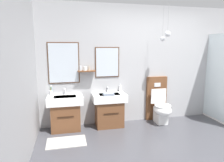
% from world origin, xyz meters
% --- Properties ---
extents(ground_plane, '(6.34, 4.78, 0.10)m').
position_xyz_m(ground_plane, '(0.00, 0.00, -0.05)').
color(ground_plane, '#3D3D42').
rests_on(ground_plane, ground).
extents(wall_back, '(5.14, 0.60, 2.54)m').
position_xyz_m(wall_back, '(-0.02, 1.73, 1.27)').
color(wall_back, '#A8A8AA').
rests_on(wall_back, ground).
extents(wall_left, '(0.12, 3.58, 2.54)m').
position_xyz_m(wall_left, '(-2.51, 0.00, 1.27)').
color(wall_left, '#A8A8AA').
rests_on(wall_left, ground).
extents(bath_mat, '(0.68, 0.44, 0.01)m').
position_xyz_m(bath_mat, '(-1.92, 0.91, 0.01)').
color(bath_mat, '#9E9993').
rests_on(bath_mat, ground).
extents(vanity_sink_left, '(0.69, 0.45, 0.70)m').
position_xyz_m(vanity_sink_left, '(-1.92, 1.49, 0.38)').
color(vanity_sink_left, brown).
rests_on(vanity_sink_left, ground).
extents(tap_on_left_sink, '(0.03, 0.13, 0.11)m').
position_xyz_m(tap_on_left_sink, '(-1.92, 1.64, 0.77)').
color(tap_on_left_sink, silver).
rests_on(tap_on_left_sink, vanity_sink_left).
extents(vanity_sink_right, '(0.69, 0.45, 0.70)m').
position_xyz_m(vanity_sink_right, '(-1.02, 1.49, 0.38)').
color(vanity_sink_right, brown).
rests_on(vanity_sink_right, ground).
extents(tap_on_right_sink, '(0.03, 0.13, 0.11)m').
position_xyz_m(tap_on_right_sink, '(-1.02, 1.64, 0.77)').
color(tap_on_right_sink, silver).
rests_on(tap_on_right_sink, vanity_sink_right).
extents(toilet, '(0.48, 0.63, 1.00)m').
position_xyz_m(toilet, '(0.12, 1.47, 0.38)').
color(toilet, brown).
rests_on(toilet, ground).
extents(toothbrush_cup, '(0.07, 0.07, 0.21)m').
position_xyz_m(toothbrush_cup, '(-2.18, 1.63, 0.76)').
color(toothbrush_cup, silver).
rests_on(toothbrush_cup, vanity_sink_left).
extents(soap_dispenser, '(0.06, 0.06, 0.17)m').
position_xyz_m(soap_dispenser, '(-0.74, 1.64, 0.77)').
color(soap_dispenser, white).
rests_on(soap_dispenser, vanity_sink_right).
extents(folded_hand_towel, '(0.22, 0.16, 0.04)m').
position_xyz_m(folded_hand_towel, '(-1.06, 1.36, 0.72)').
color(folded_hand_towel, gray).
rests_on(folded_hand_towel, vanity_sink_right).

